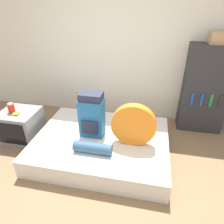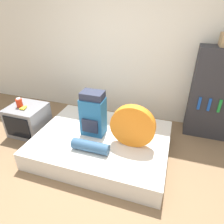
{
  "view_description": "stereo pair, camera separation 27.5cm",
  "coord_description": "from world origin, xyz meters",
  "px_view_note": "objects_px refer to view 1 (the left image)",
  "views": [
    {
      "loc": [
        0.55,
        -1.65,
        2.11
      ],
      "look_at": [
        0.07,
        0.69,
        0.74
      ],
      "focal_mm": 32.0,
      "sensor_mm": 36.0,
      "label": 1
    },
    {
      "loc": [
        0.81,
        -1.58,
        2.11
      ],
      "look_at": [
        0.07,
        0.69,
        0.74
      ],
      "focal_mm": 32.0,
      "sensor_mm": 36.0,
      "label": 2
    }
  ],
  "objects_px": {
    "sleeping_roll": "(93,148)",
    "bookshelf": "(205,90)",
    "tent_bag": "(134,125)",
    "television": "(21,125)",
    "backpack": "(92,115)",
    "canister": "(11,108)"
  },
  "relations": [
    {
      "from": "tent_bag",
      "to": "sleeping_roll",
      "type": "height_order",
      "value": "tent_bag"
    },
    {
      "from": "tent_bag",
      "to": "canister",
      "type": "xyz_separation_m",
      "value": [
        -1.96,
        0.11,
        -0.01
      ]
    },
    {
      "from": "tent_bag",
      "to": "canister",
      "type": "distance_m",
      "value": 1.96
    },
    {
      "from": "tent_bag",
      "to": "television",
      "type": "xyz_separation_m",
      "value": [
        -1.88,
        0.13,
        -0.34
      ]
    },
    {
      "from": "television",
      "to": "canister",
      "type": "relative_size",
      "value": 3.75
    },
    {
      "from": "backpack",
      "to": "bookshelf",
      "type": "xyz_separation_m",
      "value": [
        1.72,
        0.97,
        0.13
      ]
    },
    {
      "from": "sleeping_roll",
      "to": "backpack",
      "type": "bearing_deg",
      "value": 106.22
    },
    {
      "from": "canister",
      "to": "bookshelf",
      "type": "bearing_deg",
      "value": 17.57
    },
    {
      "from": "backpack",
      "to": "tent_bag",
      "type": "distance_m",
      "value": 0.63
    },
    {
      "from": "tent_bag",
      "to": "sleeping_roll",
      "type": "bearing_deg",
      "value": -148.48
    },
    {
      "from": "tent_bag",
      "to": "canister",
      "type": "relative_size",
      "value": 3.92
    },
    {
      "from": "backpack",
      "to": "tent_bag",
      "type": "bearing_deg",
      "value": -9.47
    },
    {
      "from": "bookshelf",
      "to": "canister",
      "type": "bearing_deg",
      "value": -162.43
    },
    {
      "from": "sleeping_roll",
      "to": "television",
      "type": "distance_m",
      "value": 1.45
    },
    {
      "from": "canister",
      "to": "backpack",
      "type": "bearing_deg",
      "value": -0.17
    },
    {
      "from": "tent_bag",
      "to": "television",
      "type": "height_order",
      "value": "tent_bag"
    },
    {
      "from": "bookshelf",
      "to": "television",
      "type": "bearing_deg",
      "value": -162.36
    },
    {
      "from": "tent_bag",
      "to": "television",
      "type": "distance_m",
      "value": 1.91
    },
    {
      "from": "sleeping_roll",
      "to": "television",
      "type": "relative_size",
      "value": 0.88
    },
    {
      "from": "bookshelf",
      "to": "backpack",
      "type": "bearing_deg",
      "value": -150.57
    },
    {
      "from": "sleeping_roll",
      "to": "bookshelf",
      "type": "height_order",
      "value": "bookshelf"
    },
    {
      "from": "backpack",
      "to": "canister",
      "type": "distance_m",
      "value": 1.33
    }
  ]
}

